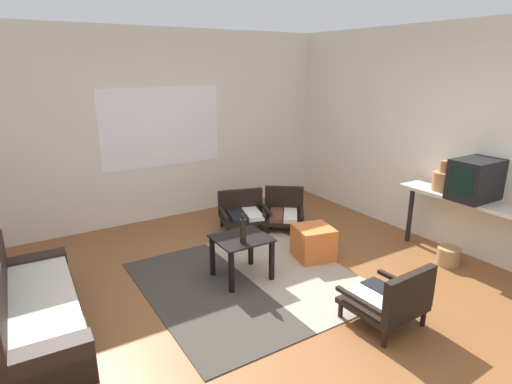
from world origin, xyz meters
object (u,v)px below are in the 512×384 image
Objects in this scene: crt_television at (475,179)px; armchair_by_window at (243,211)px; glass_bottle at (243,230)px; couch at (29,311)px; console_shelf at (465,205)px; armchair_striped_foreground at (391,299)px; armchair_corner at (284,211)px; coffee_table at (242,247)px; wicker_basket at (448,256)px; clay_vase at (442,180)px; ottoman_orange at (313,243)px.

armchair_by_window is at bearing 125.02° from crt_television.
glass_bottle reaches higher than armchair_by_window.
console_shelf is (4.35, -1.12, 0.48)m from couch.
armchair_striped_foreground is 2.50m from armchair_corner.
wicker_basket is at bearing -24.57° from coffee_table.
crt_television is at bearing -23.44° from wicker_basket.
crt_television is (2.34, -1.06, 0.64)m from coffee_table.
wicker_basket is (-0.17, -0.32, -0.81)m from clay_vase.
ottoman_orange is at bearing 155.23° from clay_vase.
glass_bottle is at bearing -175.33° from ottoman_orange.
console_shelf reaches higher than glass_bottle.
armchair_corner is at bearing 118.54° from console_shelf.
glass_bottle reaches higher than armchair_corner.
armchair_corner is 2.56× the size of glass_bottle.
couch is 3.40× the size of crt_television.
armchair_striped_foreground is 1.53m from glass_bottle.
armchair_corner is at bearing 73.38° from ottoman_orange.
clay_vase reaches higher than couch.
ottoman_orange is at bearing 4.67° from glass_bottle.
ottoman_orange is (0.22, -1.25, -0.06)m from armchair_by_window.
clay_vase is 1.40× the size of wicker_basket.
console_shelf is at bearing -61.46° from armchair_corner.
console_shelf is 2.82× the size of crt_television.
couch is 5.19× the size of clay_vase.
couch is 2.41× the size of armchair_by_window.
ottoman_orange is 1.90m from crt_television.
armchair_corner is 2.23× the size of clay_vase.
armchair_by_window is at bearing 59.55° from glass_bottle.
glass_bottle is at bearing 159.82° from console_shelf.
coffee_table is 0.74× the size of armchair_by_window.
couch is 3.26× the size of coffee_table.
armchair_striped_foreground is at bearing -165.31° from console_shelf.
console_shelf is at bearing -54.06° from armchair_by_window.
armchair_striped_foreground reaches higher than armchair_by_window.
armchair_corner reaches higher than armchair_by_window.
armchair_corner is 2.44m from crt_television.
coffee_table is (2.01, -0.13, 0.15)m from couch.
armchair_by_window reaches higher than wicker_basket.
couch is at bearing 165.54° from console_shelf.
armchair_corner is 1.07m from ottoman_orange.
couch is 2.96× the size of armchair_striped_foreground.
armchair_by_window is 2.64m from wicker_basket.
crt_television is at bearing -62.39° from armchair_corner.
crt_television is at bearing 12.39° from armchair_striped_foreground.
armchair_striped_foreground reaches higher than ottoman_orange.
ottoman_orange is (2.97, -0.16, -0.02)m from couch.
clay_vase reaches higher than coffee_table.
crt_television reaches higher than wicker_basket.
couch is 3.09m from armchair_striped_foreground.
coffee_table is at bearing -3.68° from couch.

